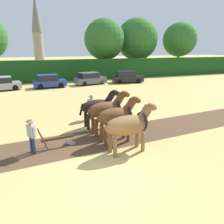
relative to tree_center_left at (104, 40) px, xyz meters
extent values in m
plane|color=tan|center=(-9.91, -29.48, -6.00)|extent=(240.00, 240.00, 0.00)
cube|color=brown|center=(-13.79, -26.08, -6.00)|extent=(35.27, 5.53, 0.01)
cube|color=#194719|center=(-9.91, -3.28, -4.48)|extent=(73.10, 1.70, 3.03)
cylinder|color=#4C3823|center=(0.00, 0.00, -3.91)|extent=(0.44, 0.44, 4.17)
sphere|color=#2D6628|center=(0.00, 0.00, 0.01)|extent=(6.68, 6.68, 6.68)
cylinder|color=#4C3823|center=(6.64, 1.22, -3.94)|extent=(0.44, 0.44, 4.11)
sphere|color=#2D6628|center=(6.64, 1.22, 0.15)|extent=(7.42, 7.42, 7.42)
cylinder|color=#423323|center=(15.37, 0.49, -3.77)|extent=(0.44, 0.44, 4.45)
sphere|color=#2D6628|center=(15.37, 0.49, 0.21)|extent=(6.38, 6.38, 6.38)
cylinder|color=gray|center=(-8.72, 34.52, -1.51)|extent=(2.79, 2.79, 8.97)
cone|color=slate|center=(-8.72, 34.52, 8.45)|extent=(3.07, 3.07, 10.96)
ellipsoid|color=brown|center=(-8.39, -27.54, -4.70)|extent=(2.28, 1.12, 0.90)
cylinder|color=brown|center=(-7.69, -27.22, -5.55)|extent=(0.18, 0.18, 0.89)
cylinder|color=brown|center=(-7.65, -27.74, -5.55)|extent=(0.18, 0.18, 0.89)
cylinder|color=brown|center=(-9.13, -27.33, -5.55)|extent=(0.18, 0.18, 0.89)
cylinder|color=brown|center=(-9.09, -27.85, -5.55)|extent=(0.18, 0.18, 0.89)
cylinder|color=brown|center=(-7.45, -27.47, -4.25)|extent=(0.79, 0.48, 0.82)
ellipsoid|color=brown|center=(-7.09, -27.44, -3.99)|extent=(0.70, 0.31, 0.54)
cube|color=black|center=(-7.29, -27.45, -4.05)|extent=(0.38, 0.11, 0.50)
cylinder|color=black|center=(-9.44, -27.62, -4.80)|extent=(0.31, 0.14, 0.71)
torus|color=black|center=(-7.61, -27.48, -4.63)|extent=(0.18, 0.93, 0.92)
ellipsoid|color=brown|center=(-8.48, -26.30, -4.63)|extent=(2.01, 1.04, 0.85)
cylinder|color=brown|center=(-7.87, -26.01, -5.50)|extent=(0.18, 0.18, 0.99)
cylinder|color=brown|center=(-7.83, -26.50, -5.50)|extent=(0.18, 0.18, 0.99)
cylinder|color=brown|center=(-9.13, -26.10, -5.50)|extent=(0.18, 0.18, 0.99)
cylinder|color=brown|center=(-9.10, -26.59, -5.50)|extent=(0.18, 0.18, 0.99)
cylinder|color=brown|center=(-7.65, -26.24, -4.17)|extent=(0.77, 0.46, 0.83)
ellipsoid|color=brown|center=(-7.28, -26.21, -3.91)|extent=(0.70, 0.31, 0.54)
cube|color=black|center=(-7.49, -26.22, -3.99)|extent=(0.39, 0.11, 0.51)
cylinder|color=black|center=(-9.41, -26.37, -4.72)|extent=(0.31, 0.14, 0.71)
torus|color=black|center=(-7.80, -26.25, -4.56)|extent=(0.18, 0.88, 0.87)
ellipsoid|color=brown|center=(-8.58, -25.06, -4.61)|extent=(2.05, 1.07, 0.88)
cylinder|color=brown|center=(-7.95, -24.76, -5.50)|extent=(0.18, 0.18, 1.00)
cylinder|color=brown|center=(-7.91, -25.26, -5.50)|extent=(0.18, 0.18, 1.00)
cylinder|color=brown|center=(-9.24, -24.85, -5.50)|extent=(0.18, 0.18, 1.00)
cylinder|color=brown|center=(-9.20, -25.36, -5.50)|extent=(0.18, 0.18, 1.00)
cylinder|color=brown|center=(-7.74, -25.00, -4.12)|extent=(0.82, 0.47, 0.88)
ellipsoid|color=brown|center=(-7.33, -24.96, -3.83)|extent=(0.70, 0.31, 0.54)
cube|color=black|center=(-7.55, -24.98, -3.94)|extent=(0.42, 0.11, 0.55)
cylinder|color=black|center=(-9.51, -25.13, -4.70)|extent=(0.31, 0.14, 0.71)
torus|color=black|center=(-7.88, -25.01, -4.54)|extent=(0.18, 0.90, 0.90)
ellipsoid|color=black|center=(-8.67, -23.82, -4.71)|extent=(2.11, 1.01, 0.81)
cylinder|color=black|center=(-8.02, -23.54, -5.54)|extent=(0.18, 0.18, 0.92)
cylinder|color=black|center=(-7.99, -24.00, -5.54)|extent=(0.18, 0.18, 0.92)
cylinder|color=black|center=(-9.35, -23.64, -5.54)|extent=(0.18, 0.18, 0.92)
cylinder|color=black|center=(-9.32, -24.10, -5.54)|extent=(0.18, 0.18, 0.92)
cylinder|color=black|center=(-7.80, -23.75, -4.26)|extent=(0.76, 0.44, 0.82)
ellipsoid|color=black|center=(-7.42, -23.73, -3.99)|extent=(0.70, 0.31, 0.54)
cube|color=black|center=(-7.63, -23.74, -4.09)|extent=(0.39, 0.11, 0.52)
cylinder|color=black|center=(-9.64, -23.89, -4.80)|extent=(0.31, 0.14, 0.71)
torus|color=black|center=(-7.95, -23.77, -4.65)|extent=(0.17, 0.84, 0.83)
cube|color=#4C331E|center=(-11.31, -25.89, -5.55)|extent=(1.56, 0.22, 0.12)
cube|color=#939399|center=(-10.69, -25.84, -5.90)|extent=(0.49, 0.24, 0.39)
cylinder|color=#4C331E|center=(-12.02, -25.74, -5.45)|extent=(0.40, 0.09, 0.96)
cylinder|color=#4C331E|center=(-11.99, -26.14, -5.45)|extent=(0.40, 0.09, 0.96)
cylinder|color=#28334C|center=(-12.51, -26.07, -5.60)|extent=(0.14, 0.14, 0.80)
cylinder|color=#28334C|center=(-12.42, -26.26, -5.60)|extent=(0.14, 0.14, 0.80)
cube|color=#B7B7BC|center=(-12.46, -26.17, -4.91)|extent=(0.38, 0.51, 0.57)
sphere|color=tan|center=(-12.46, -26.17, -4.51)|extent=(0.22, 0.22, 0.22)
cylinder|color=#B7B7BC|center=(-12.58, -25.92, -4.94)|extent=(0.09, 0.09, 0.53)
cylinder|color=#B7B7BC|center=(-12.35, -26.42, -4.94)|extent=(0.09, 0.09, 0.53)
cylinder|color=tan|center=(-12.46, -26.17, -4.45)|extent=(0.41, 0.41, 0.02)
cylinder|color=tan|center=(-12.46, -26.17, -4.40)|extent=(0.21, 0.21, 0.10)
cylinder|color=#28334C|center=(-8.64, -22.14, -5.60)|extent=(0.14, 0.14, 0.80)
cylinder|color=#28334C|center=(-8.49, -22.28, -5.60)|extent=(0.14, 0.14, 0.80)
cube|color=#B7B7BC|center=(-8.56, -22.21, -4.92)|extent=(0.48, 0.46, 0.57)
sphere|color=tan|center=(-8.56, -22.21, -4.52)|extent=(0.22, 0.22, 0.22)
cylinder|color=#B7B7BC|center=(-8.77, -22.02, -4.94)|extent=(0.09, 0.09, 0.53)
cylinder|color=#B7B7BC|center=(-8.36, -22.39, -4.94)|extent=(0.09, 0.09, 0.53)
cylinder|color=tan|center=(-8.56, -22.21, -4.45)|extent=(0.41, 0.41, 0.02)
cylinder|color=tan|center=(-8.56, -22.21, -4.40)|extent=(0.21, 0.21, 0.10)
cube|color=#9E9EA8|center=(-15.23, -8.56, -5.47)|extent=(4.14, 2.48, 0.72)
cube|color=black|center=(-15.42, -8.60, -4.81)|extent=(2.59, 2.00, 0.61)
cylinder|color=black|center=(-14.20, -7.57, -5.68)|extent=(0.66, 0.34, 0.63)
cylinder|color=black|center=(-13.90, -9.08, -5.68)|extent=(0.66, 0.34, 0.63)
cube|color=navy|center=(-10.02, -8.54, -5.45)|extent=(3.91, 1.90, 0.73)
cube|color=black|center=(-10.21, -8.54, -4.78)|extent=(2.37, 1.66, 0.62)
cube|color=navy|center=(-10.21, -8.54, -4.44)|extent=(2.37, 1.66, 0.06)
cylinder|color=black|center=(-8.87, -7.73, -5.67)|extent=(0.66, 0.25, 0.65)
cylinder|color=black|center=(-8.80, -9.23, -5.67)|extent=(0.66, 0.25, 0.65)
cylinder|color=black|center=(-11.24, -7.84, -5.67)|extent=(0.66, 0.25, 0.65)
cylinder|color=black|center=(-11.17, -9.34, -5.67)|extent=(0.66, 0.25, 0.65)
cube|color=#565B66|center=(-4.72, -7.91, -5.46)|extent=(4.34, 2.53, 0.73)
cube|color=black|center=(-4.92, -7.95, -4.78)|extent=(2.71, 2.04, 0.63)
cube|color=#565B66|center=(-4.92, -7.95, -4.44)|extent=(2.71, 2.04, 0.06)
cylinder|color=black|center=(-3.63, -6.90, -5.69)|extent=(0.65, 0.34, 0.62)
cylinder|color=black|center=(-3.33, -8.43, -5.69)|extent=(0.65, 0.34, 0.62)
cylinder|color=black|center=(-6.11, -7.40, -5.69)|extent=(0.65, 0.34, 0.62)
cylinder|color=black|center=(-5.81, -8.92, -5.69)|extent=(0.65, 0.34, 0.62)
cube|color=black|center=(0.54, -8.18, -5.46)|extent=(4.49, 2.49, 0.74)
cube|color=black|center=(0.33, -8.15, -4.77)|extent=(2.79, 2.02, 0.64)
cube|color=black|center=(0.33, -8.15, -4.42)|extent=(2.79, 2.02, 0.06)
cylinder|color=black|center=(1.98, -7.65, -5.70)|extent=(0.63, 0.32, 0.60)
cylinder|color=black|center=(1.70, -9.18, -5.70)|extent=(0.63, 0.32, 0.60)
cylinder|color=black|center=(-0.62, -7.19, -5.70)|extent=(0.63, 0.32, 0.60)
cylinder|color=black|center=(-0.89, -8.72, -5.70)|extent=(0.63, 0.32, 0.60)
camera|label=1|loc=(-12.31, -35.96, -1.35)|focal=35.00mm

